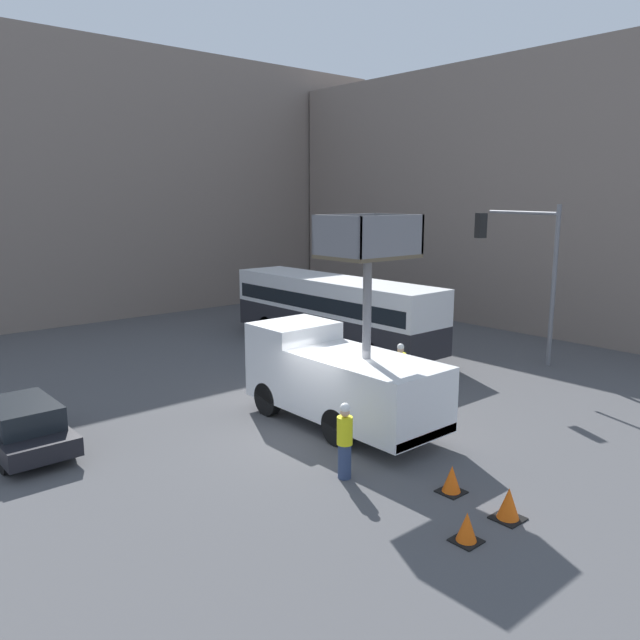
# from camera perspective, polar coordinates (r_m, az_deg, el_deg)

# --- Properties ---
(ground_plane) EXTENTS (120.00, 120.00, 0.00)m
(ground_plane) POSITION_cam_1_polar(r_m,az_deg,el_deg) (17.88, -0.87, -10.68)
(ground_plane) COLOR #4C4C4F
(building_backdrop_far) EXTENTS (44.00, 10.00, 14.80)m
(building_backdrop_far) POSITION_cam_1_polar(r_m,az_deg,el_deg) (39.40, -25.67, 11.17)
(building_backdrop_far) COLOR gray
(building_backdrop_far) RESTS_ON ground_plane
(building_backdrop_side) EXTENTS (10.00, 28.00, 13.45)m
(building_backdrop_side) POSITION_cam_1_polar(r_m,az_deg,el_deg) (37.48, 19.43, 10.64)
(building_backdrop_side) COLOR gray
(building_backdrop_side) RESTS_ON ground_plane
(utility_truck) EXTENTS (2.43, 6.42, 6.20)m
(utility_truck) POSITION_cam_1_polar(r_m,az_deg,el_deg) (18.30, 1.75, -4.96)
(utility_truck) COLOR white
(utility_truck) RESTS_ON ground_plane
(city_bus) EXTENTS (2.55, 11.23, 3.13)m
(city_bus) POSITION_cam_1_polar(r_m,az_deg,el_deg) (27.87, 1.26, 1.21)
(city_bus) COLOR #232328
(city_bus) RESTS_ON ground_plane
(traffic_light_pole) EXTENTS (3.74, 3.49, 6.39)m
(traffic_light_pole) POSITION_cam_1_polar(r_m,az_deg,el_deg) (25.24, 18.61, 5.30)
(traffic_light_pole) COLOR slate
(traffic_light_pole) RESTS_ON ground_plane
(road_worker_near_truck) EXTENTS (0.38, 0.38, 1.89)m
(road_worker_near_truck) POSITION_cam_1_polar(r_m,az_deg,el_deg) (15.14, 2.27, -10.96)
(road_worker_near_truck) COLOR navy
(road_worker_near_truck) RESTS_ON ground_plane
(road_worker_directing) EXTENTS (0.38, 0.38, 1.83)m
(road_worker_directing) POSITION_cam_1_polar(r_m,az_deg,el_deg) (21.33, 7.33, -4.54)
(road_worker_directing) COLOR navy
(road_worker_directing) RESTS_ON ground_plane
(traffic_cone_near_truck) EXTENTS (0.61, 0.61, 0.70)m
(traffic_cone_near_truck) POSITION_cam_1_polar(r_m,az_deg,el_deg) (14.17, 16.86, -15.84)
(traffic_cone_near_truck) COLOR black
(traffic_cone_near_truck) RESTS_ON ground_plane
(traffic_cone_mid_road) EXTENTS (0.54, 0.54, 0.62)m
(traffic_cone_mid_road) POSITION_cam_1_polar(r_m,az_deg,el_deg) (13.17, 13.27, -18.03)
(traffic_cone_mid_road) COLOR black
(traffic_cone_mid_road) RESTS_ON ground_plane
(traffic_cone_far_side) EXTENTS (0.56, 0.56, 0.65)m
(traffic_cone_far_side) POSITION_cam_1_polar(r_m,az_deg,el_deg) (15.00, 11.95, -14.12)
(traffic_cone_far_side) COLOR black
(traffic_cone_far_side) RESTS_ON ground_plane
(parked_car_curbside) EXTENTS (1.76, 4.23, 1.37)m
(parked_car_curbside) POSITION_cam_1_polar(r_m,az_deg,el_deg) (18.55, -25.61, -8.69)
(parked_car_curbside) COLOR black
(parked_car_curbside) RESTS_ON ground_plane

